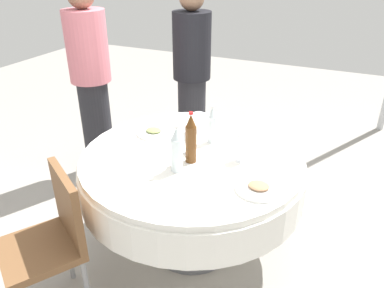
{
  "coord_description": "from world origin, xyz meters",
  "views": [
    {
      "loc": [
        0.86,
        -1.87,
        1.88
      ],
      "look_at": [
        0.0,
        0.0,
        0.81
      ],
      "focal_mm": 35.33,
      "sensor_mm": 36.0,
      "label": 1
    }
  ],
  "objects_px": {
    "bottle_clear_outer": "(212,126)",
    "plate_rear": "(259,188)",
    "wine_glass_near": "(241,147)",
    "wine_glass_north": "(188,137)",
    "person_front": "(192,76)",
    "chair_near": "(53,235)",
    "wine_glass_west": "(199,118)",
    "dining_table": "(192,175)",
    "bottle_brown_front": "(191,139)",
    "bottle_clear_far": "(176,150)",
    "plate_mid": "(255,135)",
    "plate_left": "(154,132)",
    "person_outer": "(91,81)"
  },
  "relations": [
    {
      "from": "bottle_brown_front",
      "to": "dining_table",
      "type": "bearing_deg",
      "value": 110.5
    },
    {
      "from": "bottle_brown_front",
      "to": "bottle_clear_far",
      "type": "distance_m",
      "value": 0.14
    },
    {
      "from": "plate_mid",
      "to": "person_outer",
      "type": "xyz_separation_m",
      "value": [
        -1.49,
        0.17,
        0.13
      ]
    },
    {
      "from": "plate_mid",
      "to": "chair_near",
      "type": "distance_m",
      "value": 1.41
    },
    {
      "from": "plate_rear",
      "to": "plate_left",
      "type": "xyz_separation_m",
      "value": [
        -0.85,
        0.36,
        0.0
      ]
    },
    {
      "from": "plate_rear",
      "to": "wine_glass_north",
      "type": "bearing_deg",
      "value": 157.34
    },
    {
      "from": "wine_glass_north",
      "to": "wine_glass_near",
      "type": "distance_m",
      "value": 0.33
    },
    {
      "from": "bottle_clear_outer",
      "to": "plate_left",
      "type": "height_order",
      "value": "bottle_clear_outer"
    },
    {
      "from": "plate_mid",
      "to": "chair_near",
      "type": "height_order",
      "value": "chair_near"
    },
    {
      "from": "chair_near",
      "to": "plate_mid",
      "type": "bearing_deg",
      "value": -90.75
    },
    {
      "from": "bottle_clear_far",
      "to": "plate_mid",
      "type": "distance_m",
      "value": 0.69
    },
    {
      "from": "bottle_clear_far",
      "to": "chair_near",
      "type": "xyz_separation_m",
      "value": [
        -0.47,
        -0.55,
        -0.35
      ]
    },
    {
      "from": "plate_left",
      "to": "person_front",
      "type": "relative_size",
      "value": 0.15
    },
    {
      "from": "plate_rear",
      "to": "person_outer",
      "type": "relative_size",
      "value": 0.15
    },
    {
      "from": "bottle_clear_outer",
      "to": "chair_near",
      "type": "height_order",
      "value": "bottle_clear_outer"
    },
    {
      "from": "person_front",
      "to": "bottle_clear_far",
      "type": "bearing_deg",
      "value": -93.54
    },
    {
      "from": "wine_glass_near",
      "to": "plate_rear",
      "type": "xyz_separation_m",
      "value": [
        0.19,
        -0.25,
        -0.08
      ]
    },
    {
      "from": "dining_table",
      "to": "plate_left",
      "type": "distance_m",
      "value": 0.43
    },
    {
      "from": "bottle_clear_outer",
      "to": "wine_glass_west",
      "type": "distance_m",
      "value": 0.19
    },
    {
      "from": "bottle_clear_outer",
      "to": "bottle_clear_far",
      "type": "distance_m",
      "value": 0.42
    },
    {
      "from": "bottle_brown_front",
      "to": "wine_glass_north",
      "type": "height_order",
      "value": "bottle_brown_front"
    },
    {
      "from": "bottle_brown_front",
      "to": "bottle_clear_outer",
      "type": "bearing_deg",
      "value": 86.73
    },
    {
      "from": "bottle_brown_front",
      "to": "plate_rear",
      "type": "xyz_separation_m",
      "value": [
        0.45,
        -0.13,
        -0.14
      ]
    },
    {
      "from": "wine_glass_near",
      "to": "plate_left",
      "type": "xyz_separation_m",
      "value": [
        -0.67,
        0.11,
        -0.08
      ]
    },
    {
      "from": "wine_glass_west",
      "to": "plate_rear",
      "type": "relative_size",
      "value": 0.54
    },
    {
      "from": "bottle_clear_outer",
      "to": "plate_rear",
      "type": "bearing_deg",
      "value": -43.49
    },
    {
      "from": "person_outer",
      "to": "wine_glass_west",
      "type": "bearing_deg",
      "value": -76.92
    },
    {
      "from": "wine_glass_north",
      "to": "wine_glass_west",
      "type": "distance_m",
      "value": 0.33
    },
    {
      "from": "plate_rear",
      "to": "plate_left",
      "type": "relative_size",
      "value": 1.06
    },
    {
      "from": "wine_glass_north",
      "to": "chair_near",
      "type": "relative_size",
      "value": 0.18
    },
    {
      "from": "person_outer",
      "to": "wine_glass_north",
      "type": "bearing_deg",
      "value": -90.16
    },
    {
      "from": "dining_table",
      "to": "bottle_clear_far",
      "type": "relative_size",
      "value": 5.0
    },
    {
      "from": "wine_glass_west",
      "to": "dining_table",
      "type": "bearing_deg",
      "value": -72.96
    },
    {
      "from": "dining_table",
      "to": "bottle_clear_far",
      "type": "xyz_separation_m",
      "value": [
        -0.0,
        -0.21,
        0.28
      ]
    },
    {
      "from": "wine_glass_west",
      "to": "person_front",
      "type": "distance_m",
      "value": 0.93
    },
    {
      "from": "plate_rear",
      "to": "plate_left",
      "type": "bearing_deg",
      "value": 156.8
    },
    {
      "from": "bottle_clear_outer",
      "to": "plate_mid",
      "type": "height_order",
      "value": "bottle_clear_outer"
    },
    {
      "from": "wine_glass_north",
      "to": "chair_near",
      "type": "height_order",
      "value": "wine_glass_north"
    },
    {
      "from": "wine_glass_north",
      "to": "wine_glass_west",
      "type": "xyz_separation_m",
      "value": [
        -0.07,
        0.32,
        -0.01
      ]
    },
    {
      "from": "dining_table",
      "to": "plate_left",
      "type": "xyz_separation_m",
      "value": [
        -0.37,
        0.16,
        0.16
      ]
    },
    {
      "from": "bottle_clear_far",
      "to": "wine_glass_north",
      "type": "distance_m",
      "value": 0.22
    },
    {
      "from": "person_front",
      "to": "chair_near",
      "type": "xyz_separation_m",
      "value": [
        0.07,
        -1.92,
        -0.33
      ]
    },
    {
      "from": "bottle_clear_outer",
      "to": "bottle_brown_front",
      "type": "relative_size",
      "value": 0.81
    },
    {
      "from": "bottle_clear_outer",
      "to": "wine_glass_west",
      "type": "xyz_separation_m",
      "value": [
        -0.15,
        0.12,
        -0.02
      ]
    },
    {
      "from": "dining_table",
      "to": "wine_glass_near",
      "type": "height_order",
      "value": "wine_glass_near"
    },
    {
      "from": "wine_glass_north",
      "to": "person_front",
      "type": "relative_size",
      "value": 0.1
    },
    {
      "from": "wine_glass_north",
      "to": "person_front",
      "type": "bearing_deg",
      "value": 113.77
    },
    {
      "from": "dining_table",
      "to": "chair_near",
      "type": "distance_m",
      "value": 0.89
    },
    {
      "from": "bottle_clear_far",
      "to": "wine_glass_near",
      "type": "xyz_separation_m",
      "value": [
        0.3,
        0.26,
        -0.04
      ]
    },
    {
      "from": "dining_table",
      "to": "wine_glass_north",
      "type": "relative_size",
      "value": 9.03
    }
  ]
}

